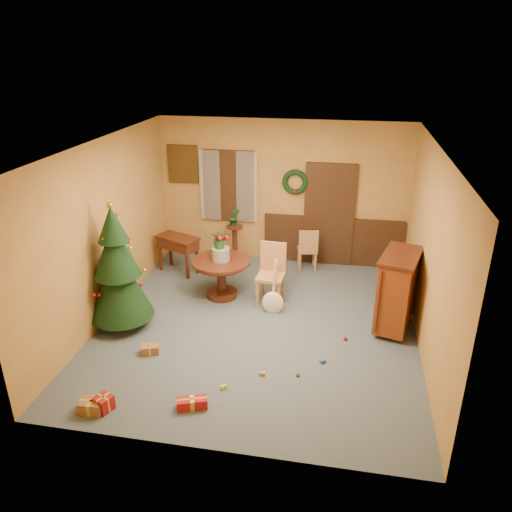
% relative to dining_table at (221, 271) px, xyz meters
% --- Properties ---
extents(room_envelope, '(5.50, 5.50, 5.50)m').
position_rel_dining_table_xyz_m(room_envelope, '(1.03, 1.83, 0.62)').
color(room_envelope, '#35454E').
rests_on(room_envelope, ground).
extents(dining_table, '(1.04, 1.04, 0.71)m').
position_rel_dining_table_xyz_m(dining_table, '(0.00, 0.00, 0.00)').
color(dining_table, black).
rests_on(dining_table, floor).
extents(urn, '(0.31, 0.31, 0.23)m').
position_rel_dining_table_xyz_m(urn, '(-0.00, 0.00, 0.33)').
color(urn, slate).
rests_on(urn, dining_table).
extents(centerpiece_plant, '(0.34, 0.29, 0.37)m').
position_rel_dining_table_xyz_m(centerpiece_plant, '(-0.00, 0.00, 0.63)').
color(centerpiece_plant, '#1E4C23').
rests_on(centerpiece_plant, urn).
extents(chair_near, '(0.49, 0.49, 1.06)m').
position_rel_dining_table_xyz_m(chair_near, '(0.90, 0.03, 0.07)').
color(chair_near, '#A67542').
rests_on(chair_near, floor).
extents(chair_far, '(0.44, 0.44, 0.88)m').
position_rel_dining_table_xyz_m(chair_far, '(1.41, 1.43, -0.03)').
color(chair_far, '#A67542').
rests_on(chair_far, floor).
extents(guitar, '(0.42, 0.59, 0.85)m').
position_rel_dining_table_xyz_m(guitar, '(0.99, -0.40, -0.07)').
color(guitar, '#F1E5C9').
rests_on(guitar, floor).
extents(plant_stand, '(0.34, 0.34, 0.87)m').
position_rel_dining_table_xyz_m(plant_stand, '(-0.06, 1.34, 0.04)').
color(plant_stand, black).
rests_on(plant_stand, floor).
extents(stand_plant, '(0.24, 0.21, 0.38)m').
position_rel_dining_table_xyz_m(stand_plant, '(-0.06, 1.34, 0.56)').
color(stand_plant, '#19471E').
rests_on(stand_plant, plant_stand).
extents(christmas_tree, '(1.01, 1.01, 2.08)m').
position_rel_dining_table_xyz_m(christmas_tree, '(-1.33, -1.26, 0.49)').
color(christmas_tree, '#382111').
rests_on(christmas_tree, floor).
extents(writing_desk, '(0.94, 0.71, 0.75)m').
position_rel_dining_table_xyz_m(writing_desk, '(-1.10, 0.87, 0.06)').
color(writing_desk, black).
rests_on(writing_desk, floor).
extents(sideboard, '(0.77, 1.11, 1.29)m').
position_rel_dining_table_xyz_m(sideboard, '(2.97, -0.55, 0.19)').
color(sideboard, '#501E09').
rests_on(sideboard, floor).
extents(gift_a, '(0.31, 0.24, 0.16)m').
position_rel_dining_table_xyz_m(gift_a, '(-0.84, -3.27, -0.42)').
color(gift_a, brown).
rests_on(gift_a, floor).
extents(gift_b, '(0.26, 0.26, 0.20)m').
position_rel_dining_table_xyz_m(gift_b, '(-0.70, -3.22, -0.40)').
color(gift_b, maroon).
rests_on(gift_b, floor).
extents(gift_c, '(0.29, 0.24, 0.14)m').
position_rel_dining_table_xyz_m(gift_c, '(-0.60, -1.94, -0.43)').
color(gift_c, brown).
rests_on(gift_c, floor).
extents(gift_d, '(0.41, 0.27, 0.14)m').
position_rel_dining_table_xyz_m(gift_d, '(0.37, -2.97, -0.43)').
color(gift_d, maroon).
rests_on(gift_d, floor).
extents(toy_a, '(0.09, 0.09, 0.05)m').
position_rel_dining_table_xyz_m(toy_a, '(1.92, -1.72, -0.47)').
color(toy_a, '#274AA9').
rests_on(toy_a, floor).
extents(toy_b, '(0.06, 0.06, 0.06)m').
position_rel_dining_table_xyz_m(toy_b, '(1.60, -2.10, -0.47)').
color(toy_b, green).
rests_on(toy_b, floor).
extents(toy_c, '(0.09, 0.09, 0.05)m').
position_rel_dining_table_xyz_m(toy_c, '(0.66, -2.54, -0.47)').
color(toy_c, gold).
rests_on(toy_c, floor).
extents(toy_d, '(0.06, 0.06, 0.06)m').
position_rel_dining_table_xyz_m(toy_d, '(2.23, -1.06, -0.47)').
color(toy_d, '#BA0C14').
rests_on(toy_d, floor).
extents(toy_e, '(0.09, 0.06, 0.05)m').
position_rel_dining_table_xyz_m(toy_e, '(1.12, -2.16, -0.47)').
color(toy_e, gold).
rests_on(toy_e, floor).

